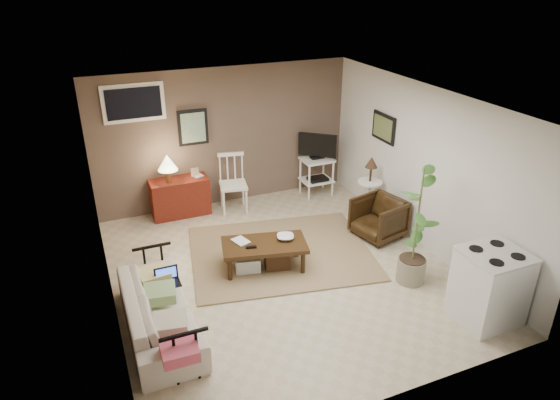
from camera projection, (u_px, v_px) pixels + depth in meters
name	position (u px, v px, depth m)	size (l,w,h in m)	color
floor	(282.00, 271.00, 7.00)	(5.00, 5.00, 0.00)	#C1B293
art_back	(193.00, 127.00, 8.25)	(0.50, 0.03, 0.60)	black
art_right	(384.00, 128.00, 8.01)	(0.03, 0.60, 0.45)	black
window	(134.00, 103.00, 7.72)	(0.96, 0.03, 0.60)	white
rug	(281.00, 252.00, 7.42)	(2.61, 2.09, 0.03)	#9C835B
coffee_table	(264.00, 254.00, 6.94)	(1.27, 0.85, 0.44)	#3B2410
sofa	(158.00, 304.00, 5.72)	(1.86, 0.54, 0.73)	beige
sofa_pillows	(165.00, 308.00, 5.52)	(0.36, 1.77, 0.13)	beige
sofa_end_rails	(168.00, 306.00, 5.78)	(0.50, 1.86, 0.63)	black
laptop	(167.00, 278.00, 6.00)	(0.29, 0.21, 0.20)	black
red_console	(179.00, 194.00, 8.42)	(0.97, 0.43, 1.12)	maroon
spindle_chair	(233.00, 185.00, 8.55)	(0.53, 0.53, 0.99)	white
tv_stand	(317.00, 163.00, 9.07)	(0.57, 0.49, 1.17)	white
side_table	(370.00, 180.00, 8.22)	(0.41, 0.41, 1.08)	white
armchair	(379.00, 216.00, 7.74)	(0.68, 0.64, 0.70)	black
potted_plant	(417.00, 222.00, 6.40)	(0.42, 0.42, 1.68)	gray
stove	(490.00, 286.00, 5.88)	(0.71, 0.66, 0.93)	silver
bowl	(285.00, 232.00, 6.93)	(0.23, 0.06, 0.23)	#3B2410
book_table	(235.00, 236.00, 6.80)	(0.18, 0.02, 0.24)	#3B2410
book_console	(193.00, 171.00, 8.37)	(0.15, 0.02, 0.20)	#3B2410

